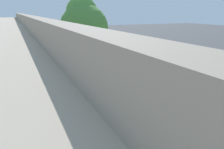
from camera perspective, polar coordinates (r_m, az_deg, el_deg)
The scene contains 9 objects.
ground_plane at distance 17.72m, azimuth 3.69°, elevation -4.00°, with size 160.00×160.00×0.00m, color #474749.
sidewalk_slab at distance 16.41m, azimuth -7.84°, elevation -5.52°, with size 80.00×3.19×0.15m, color #A3A099.
curb_strip at distance 16.90m, azimuth -2.41°, elevation -4.72°, with size 80.00×0.14×0.15m, color gray.
shuttle_bus at distance 16.16m, azimuth 3.87°, elevation 1.13°, with size 9.03×3.00×3.56m.
parked_sedan_navy at distance 25.02m, azimuth -7.94°, elevation 3.27°, with size 4.55×2.02×1.26m.
parked_sedan_silver at distance 31.56m, azimuth -11.28°, elevation 5.79°, with size 4.53×1.83×1.27m.
street_tree at distance 17.73m, azimuth -7.41°, elevation 12.65°, with size 3.82×3.82×7.13m.
sign_post_near at distance 12.30m, azimuth 4.94°, elevation -8.86°, with size 0.06×0.22×1.47m.
sign_post_far at distance 14.05m, azimuth 0.69°, elevation -5.33°, with size 0.06×0.22×1.54m.
Camera 1 is at (-14.70, 7.78, 6.09)m, focal length 35.00 mm.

